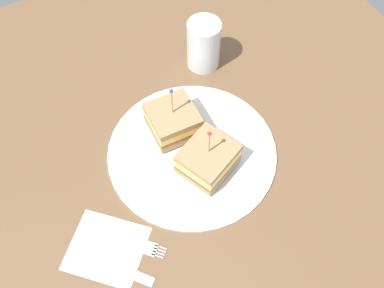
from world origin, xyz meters
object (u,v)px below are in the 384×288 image
Objects in this scene: sandwich_half_back at (173,120)px; napkin at (107,248)px; sandwich_half_front at (208,159)px; drink_glass at (204,46)px; plate at (192,151)px; knife at (120,269)px; fork at (136,244)px.

napkin is at bearing -142.35° from sandwich_half_back.
napkin is (-20.89, -5.14, -3.29)cm from sandwich_half_front.
sandwich_half_front reaches higher than drink_glass.
sandwich_half_back reaches higher than plate.
sandwich_half_back reaches higher than knife.
sandwich_half_front is 0.97× the size of napkin.
drink_glass reaches higher than knife.
fork is at bearing -134.14° from drink_glass.
plate is 21.82cm from drink_glass.
plate is 23.48cm from knife.
sandwich_half_front is 9.82cm from sandwich_half_back.
drink_glass is at bearing 56.06° from plate.
plate is 18.94cm from fork.
drink_glass is at bearing 45.86° from fork.
drink_glass is (11.96, 17.78, 4.14)cm from plate.
knife is (-3.76, -2.56, 0.00)cm from fork.
napkin is at bearing -139.87° from drink_glass.
drink_glass is at bearing 43.54° from sandwich_half_back.
knife is (-18.58, -18.86, -3.30)cm from sandwich_half_back.
drink_glass is 0.89× the size of napkin.
sandwich_half_back reaches higher than sandwich_half_front.
sandwich_half_front is at bearing -116.93° from drink_glass.
sandwich_half_back is (-0.82, 5.63, 3.00)cm from plate.
sandwich_half_front reaches higher than fork.
napkin is (-20.01, -9.17, -0.40)cm from plate.
napkin is (-31.97, -26.95, -4.54)cm from drink_glass.
sandwich_half_back is at bearing 45.43° from knife.
napkin is 1.13× the size of fork.
plate is 2.93× the size of fork.
drink_glass reaches higher than napkin.
napkin is at bearing -166.18° from sandwich_half_front.
knife is (-19.40, -13.23, -0.30)cm from plate.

